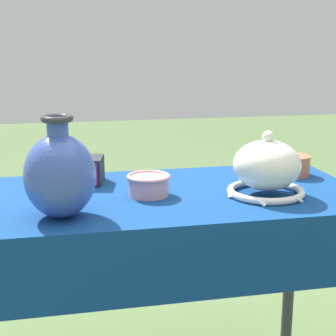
% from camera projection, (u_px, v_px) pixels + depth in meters
% --- Properties ---
extents(display_table, '(1.26, 0.61, 0.79)m').
position_uv_depth(display_table, '(160.00, 222.00, 1.60)').
color(display_table, '#38383D').
rests_on(display_table, ground_plane).
extents(vase_tall_bulbous, '(0.19, 0.19, 0.27)m').
position_uv_depth(vase_tall_bulbous, '(60.00, 174.00, 1.35)').
color(vase_tall_bulbous, '#3851A8').
rests_on(vase_tall_bulbous, display_table).
extents(vase_dome_bell, '(0.25, 0.24, 0.20)m').
position_uv_depth(vase_dome_bell, '(267.00, 169.00, 1.55)').
color(vase_dome_bell, white).
rests_on(vase_dome_bell, display_table).
extents(mosaic_tile_box, '(0.19, 0.15, 0.09)m').
position_uv_depth(mosaic_tile_box, '(77.00, 170.00, 1.70)').
color(mosaic_tile_box, '#232328').
rests_on(mosaic_tile_box, display_table).
extents(pot_squat_terracotta, '(0.12, 0.12, 0.07)m').
position_uv_depth(pot_squat_terracotta, '(292.00, 165.00, 1.80)').
color(pot_squat_terracotta, '#BC6642').
rests_on(pot_squat_terracotta, display_table).
extents(cup_wide_rose, '(0.13, 0.13, 0.06)m').
position_uv_depth(cup_wide_rose, '(149.00, 184.00, 1.56)').
color(cup_wide_rose, '#D19399').
rests_on(cup_wide_rose, display_table).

